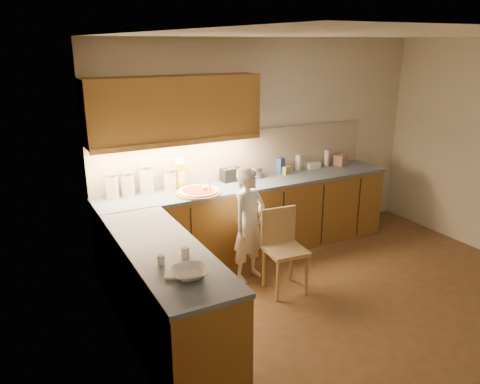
{
  "coord_description": "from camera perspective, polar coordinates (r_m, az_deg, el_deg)",
  "views": [
    {
      "loc": [
        -3.05,
        -3.04,
        2.55
      ],
      "look_at": [
        -0.8,
        1.2,
        1.0
      ],
      "focal_mm": 35.0,
      "sensor_mm": 36.0,
      "label": 1
    }
  ],
  "objects": [
    {
      "name": "pizza_on_board",
      "position": [
        5.26,
        -5.08,
        0.04
      ],
      "size": [
        0.51,
        0.51,
        0.21
      ],
      "rotation": [
        0.0,
        0.0,
        -0.3
      ],
      "color": "tan",
      "rests_on": "l_counter"
    },
    {
      "name": "canister_c",
      "position": [
        5.34,
        -11.36,
        1.54
      ],
      "size": [
        0.17,
        0.17,
        0.31
      ],
      "rotation": [
        0.0,
        0.0,
        -0.06
      ],
      "color": "silver",
      "rests_on": "l_counter"
    },
    {
      "name": "blue_box",
      "position": [
        6.05,
        4.96,
        3.22
      ],
      "size": [
        0.12,
        0.11,
        0.21
      ],
      "primitive_type": "cube",
      "rotation": [
        0.0,
        0.0,
        0.43
      ],
      "color": "#2F4D8D",
      "rests_on": "l_counter"
    },
    {
      "name": "tall_jar",
      "position": [
        6.5,
        10.54,
        4.19
      ],
      "size": [
        0.08,
        0.08,
        0.24
      ],
      "rotation": [
        0.0,
        0.0,
        0.23
      ],
      "color": "white",
      "rests_on": "l_counter"
    },
    {
      "name": "flat_pack",
      "position": [
        6.38,
        8.86,
        3.22
      ],
      "size": [
        0.19,
        0.14,
        0.07
      ],
      "primitive_type": "cube",
      "rotation": [
        0.0,
        0.0,
        -0.04
      ],
      "color": "white",
      "rests_on": "l_counter"
    },
    {
      "name": "spice_jar_a",
      "position": [
        3.66,
        -9.61,
        -8.13
      ],
      "size": [
        0.07,
        0.07,
        0.08
      ],
      "primitive_type": "cylinder",
      "rotation": [
        0.0,
        0.0,
        0.16
      ],
      "color": "silver",
      "rests_on": "l_counter"
    },
    {
      "name": "dough_cloth",
      "position": [
        3.53,
        -6.82,
        -9.54
      ],
      "size": [
        0.34,
        0.31,
        0.02
      ],
      "primitive_type": "cube",
      "rotation": [
        0.0,
        0.0,
        -0.37
      ],
      "color": "white",
      "rests_on": "l_counter"
    },
    {
      "name": "child",
      "position": [
        5.11,
        1.13,
        -4.05
      ],
      "size": [
        0.55,
        0.46,
        1.28
      ],
      "primitive_type": "imported",
      "rotation": [
        0.0,
        0.0,
        0.38
      ],
      "color": "white",
      "rests_on": "ground"
    },
    {
      "name": "mixing_bowl",
      "position": [
        3.45,
        -6.15,
        -9.8
      ],
      "size": [
        0.3,
        0.3,
        0.06
      ],
      "primitive_type": "imported",
      "rotation": [
        0.0,
        0.0,
        -0.12
      ],
      "color": "white",
      "rests_on": "l_counter"
    },
    {
      "name": "canister_a",
      "position": [
        5.21,
        -15.34,
        0.68
      ],
      "size": [
        0.14,
        0.14,
        0.28
      ],
      "rotation": [
        0.0,
        0.0,
        -0.36
      ],
      "color": "beige",
      "rests_on": "l_counter"
    },
    {
      "name": "canister_d",
      "position": [
        5.4,
        -8.51,
        1.53
      ],
      "size": [
        0.15,
        0.15,
        0.25
      ],
      "rotation": [
        0.0,
        0.0,
        -0.24
      ],
      "color": "white",
      "rests_on": "l_counter"
    },
    {
      "name": "l_counter",
      "position": [
        5.22,
        -1.44,
        -5.69
      ],
      "size": [
        3.77,
        2.62,
        0.92
      ],
      "color": "olive",
      "rests_on": "ground"
    },
    {
      "name": "steel_pot",
      "position": [
        5.85,
        1.84,
        2.44
      ],
      "size": [
        0.18,
        0.18,
        0.14
      ],
      "color": "#A6A6AB",
      "rests_on": "l_counter"
    },
    {
      "name": "card_box_a",
      "position": [
        6.07,
        5.63,
        2.72
      ],
      "size": [
        0.17,
        0.14,
        0.1
      ],
      "primitive_type": "cube",
      "rotation": [
        0.0,
        0.0,
        0.34
      ],
      "color": "tan",
      "rests_on": "l_counter"
    },
    {
      "name": "oil_jug",
      "position": [
        5.43,
        -7.29,
        2.09
      ],
      "size": [
        0.14,
        0.13,
        0.36
      ],
      "rotation": [
        0.0,
        0.0,
        0.4
      ],
      "color": "gold",
      "rests_on": "l_counter"
    },
    {
      "name": "upper_cabinets",
      "position": [
        5.22,
        -7.96,
        10.01
      ],
      "size": [
        1.95,
        0.36,
        0.73
      ],
      "color": "olive",
      "rests_on": "ground"
    },
    {
      "name": "toaster",
      "position": [
        5.71,
        -1.08,
        2.15
      ],
      "size": [
        0.26,
        0.16,
        0.16
      ],
      "rotation": [
        0.0,
        0.0,
        0.06
      ],
      "color": "black",
      "rests_on": "l_counter"
    },
    {
      "name": "wooden_chair",
      "position": [
        4.98,
        5.21,
        -6.32
      ],
      "size": [
        0.43,
        0.43,
        0.88
      ],
      "rotation": [
        0.0,
        0.0,
        -0.1
      ],
      "color": "tan",
      "rests_on": "ground"
    },
    {
      "name": "white_bottle",
      "position": [
        6.25,
        7.21,
        3.59
      ],
      "size": [
        0.09,
        0.09,
        0.2
      ],
      "primitive_type": "cube",
      "rotation": [
        0.0,
        0.0,
        0.34
      ],
      "color": "silver",
      "rests_on": "l_counter"
    },
    {
      "name": "spice_jar_b",
      "position": [
        3.74,
        -6.69,
        -7.29
      ],
      "size": [
        0.07,
        0.07,
        0.09
      ],
      "primitive_type": "cylinder",
      "rotation": [
        0.0,
        0.0,
        -0.03
      ],
      "color": "white",
      "rests_on": "l_counter"
    },
    {
      "name": "canister_b",
      "position": [
        5.28,
        -13.56,
        0.96
      ],
      "size": [
        0.16,
        0.16,
        0.27
      ],
      "rotation": [
        0.0,
        0.0,
        -0.07
      ],
      "color": "beige",
      "rests_on": "l_counter"
    },
    {
      "name": "card_box_b",
      "position": [
        6.62,
        12.16,
        3.86
      ],
      "size": [
        0.22,
        0.2,
        0.14
      ],
      "primitive_type": "cube",
      "rotation": [
        0.0,
        0.0,
        0.4
      ],
      "color": "tan",
      "rests_on": "l_counter"
    },
    {
      "name": "room",
      "position": [
        4.39,
        16.88,
        5.67
      ],
      "size": [
        4.54,
        4.5,
        2.62
      ],
      "color": "brown",
      "rests_on": "ground"
    },
    {
      "name": "backsplash",
      "position": [
        5.85,
        0.06,
        4.65
      ],
      "size": [
        3.75,
        0.02,
        0.58
      ],
      "primitive_type": "cube",
      "color": "#C2B297",
      "rests_on": "l_counter"
    }
  ]
}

